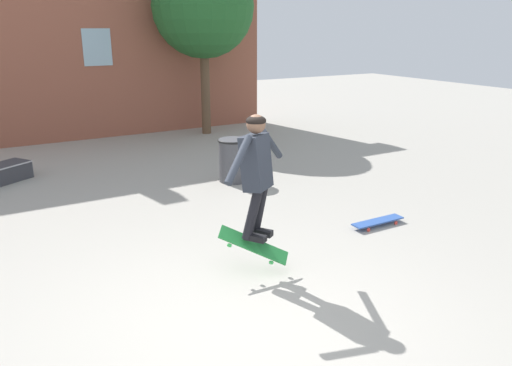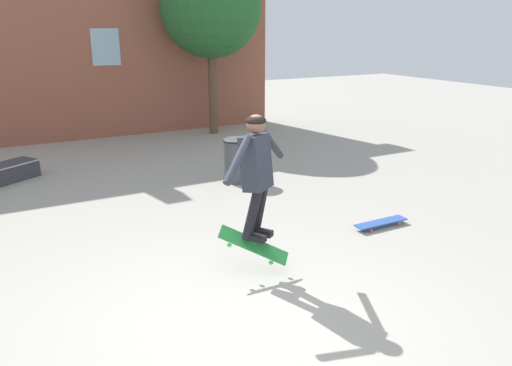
{
  "view_description": "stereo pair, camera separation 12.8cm",
  "coord_description": "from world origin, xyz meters",
  "px_view_note": "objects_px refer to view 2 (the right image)",
  "views": [
    {
      "loc": [
        -2.11,
        -3.85,
        2.78
      ],
      "look_at": [
        0.52,
        0.74,
        1.12
      ],
      "focal_mm": 35.0,
      "sensor_mm": 36.0,
      "label": 1
    },
    {
      "loc": [
        -2.0,
        -3.91,
        2.78
      ],
      "look_at": [
        0.52,
        0.74,
        1.12
      ],
      "focal_mm": 35.0,
      "sensor_mm": 36.0,
      "label": 2
    }
  ],
  "objects_px": {
    "tree_right": "(211,7)",
    "skateboard_flipping": "(254,245)",
    "skater": "(256,167)",
    "skateboard_resting": "(381,222)",
    "trash_bin": "(238,159)"
  },
  "relations": [
    {
      "from": "tree_right",
      "to": "skateboard_resting",
      "type": "bearing_deg",
      "value": -94.69
    },
    {
      "from": "skateboard_flipping",
      "to": "skateboard_resting",
      "type": "distance_m",
      "value": 2.37
    },
    {
      "from": "trash_bin",
      "to": "skateboard_resting",
      "type": "distance_m",
      "value": 3.15
    },
    {
      "from": "tree_right",
      "to": "skateboard_flipping",
      "type": "bearing_deg",
      "value": -110.7
    },
    {
      "from": "tree_right",
      "to": "skateboard_flipping",
      "type": "height_order",
      "value": "tree_right"
    },
    {
      "from": "trash_bin",
      "to": "skateboard_resting",
      "type": "xyz_separation_m",
      "value": [
        0.8,
        -3.03,
        -0.35
      ]
    },
    {
      "from": "skater",
      "to": "skateboard_flipping",
      "type": "relative_size",
      "value": 1.82
    },
    {
      "from": "trash_bin",
      "to": "skateboard_resting",
      "type": "height_order",
      "value": "trash_bin"
    },
    {
      "from": "tree_right",
      "to": "skateboard_resting",
      "type": "distance_m",
      "value": 8.0
    },
    {
      "from": "trash_bin",
      "to": "skateboard_resting",
      "type": "relative_size",
      "value": 0.94
    },
    {
      "from": "tree_right",
      "to": "trash_bin",
      "type": "height_order",
      "value": "tree_right"
    },
    {
      "from": "trash_bin",
      "to": "skateboard_flipping",
      "type": "xyz_separation_m",
      "value": [
        -1.52,
        -3.43,
        -0.05
      ]
    },
    {
      "from": "skateboard_flipping",
      "to": "skateboard_resting",
      "type": "height_order",
      "value": "skateboard_flipping"
    },
    {
      "from": "skater",
      "to": "skateboard_resting",
      "type": "height_order",
      "value": "skater"
    },
    {
      "from": "tree_right",
      "to": "skater",
      "type": "bearing_deg",
      "value": -110.47
    }
  ]
}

